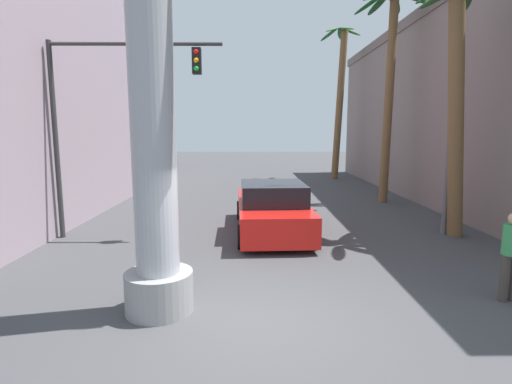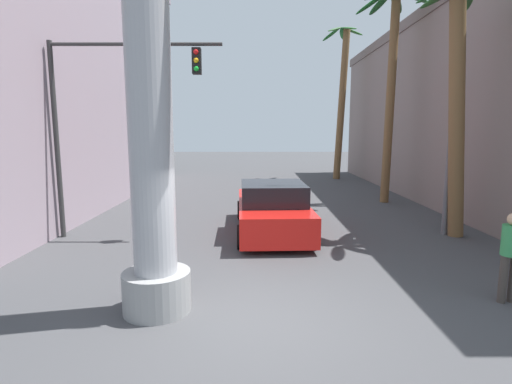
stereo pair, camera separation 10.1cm
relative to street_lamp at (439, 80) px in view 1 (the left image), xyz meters
name	(u,v)px [view 1 (the left image)]	position (x,y,z in m)	size (l,w,h in m)	color
ground_plane	(255,207)	(-5.24, 4.36, -4.52)	(88.18, 88.18, 0.00)	#424244
building_left	(22,63)	(-15.28, 6.28, 1.47)	(8.63, 20.90, 11.95)	#9E8C99
building_right	(478,107)	(4.81, 6.56, -0.38)	(6.23, 24.54, 8.26)	slate
street_lamp	(439,80)	(0.00, 0.00, 0.00)	(2.74, 0.28, 7.46)	#59595E
traffic_light_mast	(107,101)	(-9.39, -0.27, -0.61)	(4.81, 0.32, 5.53)	#333333
car_lead	(272,209)	(-4.74, 0.30, -3.81)	(2.30, 5.24, 1.56)	black
palm_tree_near_right	(459,88)	(0.45, -0.26, -0.26)	(2.85, 2.82, 7.17)	brown
palm_tree_mid_right	(389,72)	(0.42, 5.64, 1.03)	(3.00, 3.02, 8.87)	brown
palm_tree_far_right	(339,95)	(0.21, 14.30, 0.86)	(2.57, 2.72, 9.57)	brown
pedestrian_by_sign	(512,250)	(-0.68, -4.80, -3.55)	(0.38, 0.38, 1.65)	#3F3833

